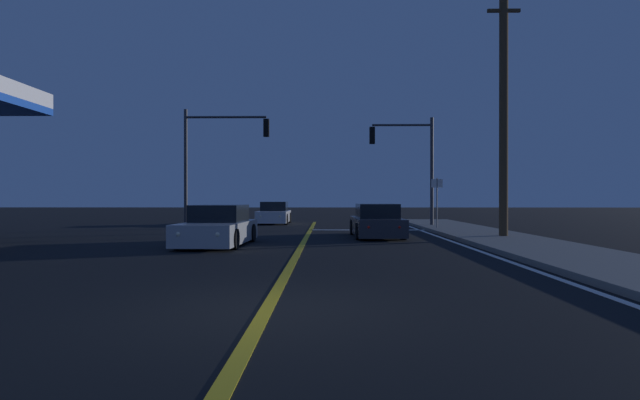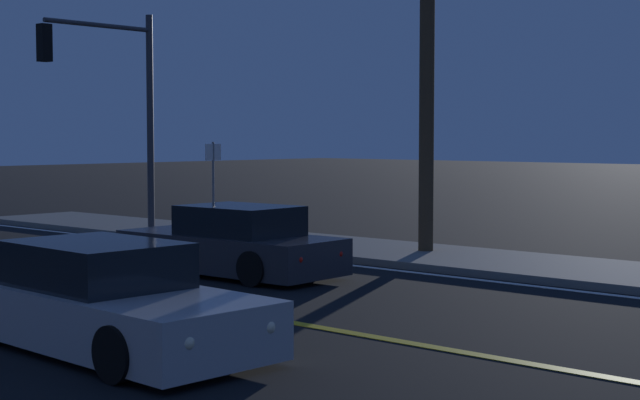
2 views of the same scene
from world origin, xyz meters
TOP-DOWN VIEW (x-y plane):
  - ground_plane at (0.00, 0.00)m, footprint 160.00×160.00m
  - sidewalk_right at (7.18, 10.01)m, footprint 3.20×36.05m
  - lane_line_center at (0.00, 10.01)m, footprint 0.20×34.05m
  - lane_line_edge_right at (5.33, 10.01)m, footprint 0.16×34.05m
  - stop_bar at (2.79, 18.53)m, footprint 5.58×0.50m
  - car_mid_block_silver at (-2.81, 10.20)m, footprint 2.10×4.74m
  - car_parked_curb_white at (-2.46, 25.07)m, footprint 1.90×4.39m
  - car_following_oncoming_charcoal at (2.81, 13.89)m, footprint 2.00×4.72m
  - traffic_signal_near_right at (5.21, 20.83)m, footprint 3.40×0.28m
  - traffic_signal_far_left at (-4.87, 19.43)m, footprint 4.34×0.28m
  - utility_pole_right at (7.48, 12.66)m, footprint 1.46×0.33m
  - street_sign_corner at (6.08, 18.03)m, footprint 0.56×0.10m

SIDE VIEW (x-z plane):
  - ground_plane at x=0.00m, z-range 0.00..0.00m
  - lane_line_center at x=0.00m, z-range 0.00..0.01m
  - lane_line_edge_right at x=5.33m, z-range 0.00..0.01m
  - stop_bar at x=2.79m, z-range 0.00..0.01m
  - sidewalk_right at x=7.18m, z-range 0.00..0.15m
  - car_parked_curb_white at x=-2.46m, z-range -0.09..1.25m
  - car_following_oncoming_charcoal at x=2.81m, z-range -0.09..1.25m
  - car_mid_block_silver at x=-2.81m, z-range -0.09..1.25m
  - street_sign_corner at x=6.08m, z-range 0.43..2.96m
  - traffic_signal_near_right at x=5.21m, z-range 0.94..6.79m
  - traffic_signal_far_left at x=-4.87m, z-range 1.03..7.11m
  - utility_pole_right at x=7.48m, z-range 0.14..10.17m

